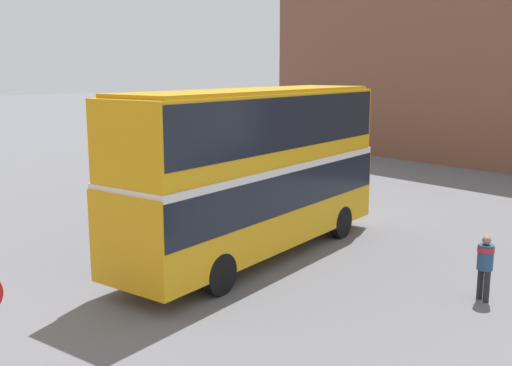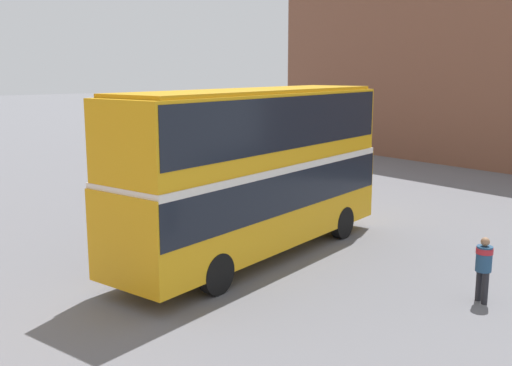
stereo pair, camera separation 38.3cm
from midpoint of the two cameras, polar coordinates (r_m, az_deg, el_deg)
ground_plane at (r=17.65m, az=-2.66°, el=-7.41°), size 240.00×240.00×0.00m
building_row_right at (r=39.81m, az=22.82°, el=11.46°), size 10.12×30.77×13.07m
double_decker_bus at (r=17.42m, az=-0.63°, el=1.96°), size 10.50×4.83×4.95m
pedestrian_foreground at (r=15.38m, az=20.32°, el=-7.00°), size 0.52×0.52×1.61m
parked_car_kerb_near at (r=31.07m, az=-5.67°, el=1.99°), size 4.26×2.04×1.52m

